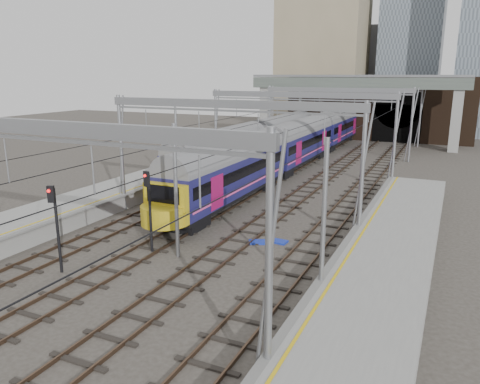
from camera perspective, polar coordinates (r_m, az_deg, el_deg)
The scene contains 15 objects.
ground at distance 23.57m, azimuth -10.17°, elevation -9.41°, with size 160.00×160.00×0.00m, color #38332D.
platform_left at distance 31.63m, azimuth -22.91°, elevation -3.10°, with size 4.32×55.00×1.12m.
platform_right at distance 18.47m, azimuth 14.62°, elevation -14.74°, with size 4.32×47.00×1.12m.
tracks at distance 36.15m, azimuth 3.48°, elevation -0.79°, with size 14.40×80.00×0.22m.
overhead_line at distance 41.13m, azimuth 6.97°, elevation 10.22°, with size 16.80×80.00×8.00m.
retaining_wall at distance 70.57m, azimuth 15.81°, elevation 9.59°, with size 28.00×2.75×9.00m.
overbridge at distance 64.83m, azimuth 13.86°, elevation 11.96°, with size 28.00×3.00×9.25m.
city_skyline at distance 88.93m, azimuth 19.35°, elevation 18.44°, with size 37.50×27.50×60.00m.
train_main at distance 56.86m, azimuth 9.79°, elevation 7.10°, with size 2.87×66.39×4.92m.
train_second at distance 48.29m, azimuth 1.85°, elevation 5.98°, with size 2.75×31.86×4.75m.
signal_near_left at distance 23.65m, azimuth -21.60°, elevation -2.93°, with size 0.35×0.45×4.36m.
signal_near_centre at distance 25.09m, azimuth -11.05°, elevation -1.07°, with size 0.36×0.45×4.48m.
equip_cover_a at distance 29.17m, azimuth -7.96°, elevation -4.53°, with size 0.87×0.62×0.10m, color #162CAB.
equip_cover_b at distance 26.79m, azimuth 2.12°, elevation -6.11°, with size 0.96×0.68×0.11m, color #162CAB.
equip_cover_c at distance 26.94m, azimuth 4.76°, elevation -6.04°, with size 0.93×0.66×0.11m, color #162CAB.
Camera 1 is at (12.64, -17.56, 9.35)m, focal length 35.00 mm.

